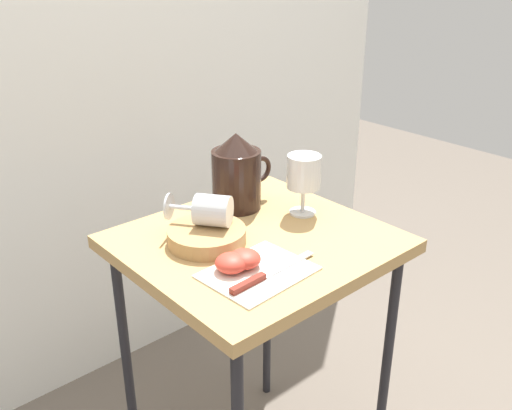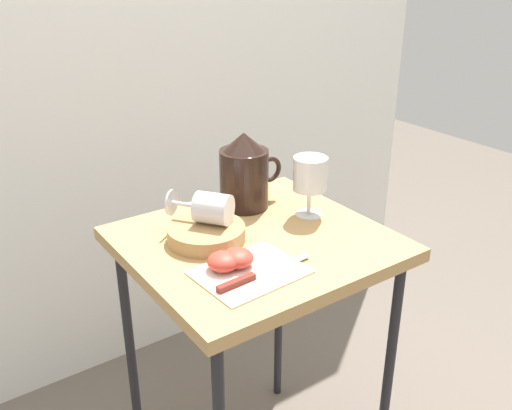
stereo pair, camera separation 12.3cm
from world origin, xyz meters
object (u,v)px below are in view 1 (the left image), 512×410
Objects in this scene: pitcher at (237,178)px; knife at (261,277)px; wine_glass_tipped_near at (210,210)px; apple_half_right at (245,259)px; table at (256,266)px; wine_glass_upright at (304,175)px; basket_tray at (207,236)px; apple_half_left at (231,263)px.

knife is at bearing -121.99° from pitcher.
wine_glass_tipped_near reaches higher than apple_half_right.
knife is (-0.11, -0.14, 0.08)m from table.
wine_glass_upright reaches higher than knife.
wine_glass_tipped_near is at bearing 26.83° from basket_tray.
table is at bearing -115.73° from pitcher.
knife is at bearing -96.52° from apple_half_right.
apple_half_right is 0.29× the size of knife.
pitcher is (0.08, 0.16, 0.15)m from table.
basket_tray is 0.19m from knife.
table is 4.79× the size of wine_glass_tipped_near.
table is 4.93× the size of wine_glass_upright.
basket_tray is (-0.10, 0.05, 0.09)m from table.
basket_tray is 0.14m from apple_half_left.
wine_glass_tipped_near is at bearing 141.63° from table.
wine_glass_tipped_near reaches higher than apple_half_left.
table is 11.18× the size of apple_half_right.
apple_half_right is 0.06m from knife.
wine_glass_tipped_near is at bearing -148.25° from pitcher.
basket_tray is 1.13× the size of wine_glass_tipped_near.
basket_tray is 0.76× the size of knife.
apple_half_left is 0.07m from knife.
apple_half_right reaches higher than basket_tray.
wine_glass_upright is (0.10, -0.13, 0.02)m from pitcher.
wine_glass_tipped_near is (-0.15, -0.09, -0.01)m from pitcher.
apple_half_right is at bearing -100.45° from wine_glass_tipped_near.
apple_half_left is (-0.04, -0.13, 0.00)m from basket_tray.
apple_half_left is 1.00× the size of apple_half_right.
wine_glass_upright is at bearing 7.61° from table.
basket_tray is 0.14m from apple_half_right.
wine_glass_upright is at bearing 21.30° from apple_half_right.
pitcher is 1.26× the size of wine_glass_tipped_near.
apple_half_left is at bearing -161.46° from wine_glass_upright.
wine_glass_upright reaches higher than apple_half_right.
knife is at bearing -128.00° from table.
pitcher reaches higher than apple_half_right.
pitcher is at bearing 53.22° from apple_half_right.
apple_half_right is (-0.01, -0.14, 0.00)m from basket_tray.
table is at bearing 52.00° from knife.
apple_half_right is at bearing -93.13° from basket_tray.
wine_glass_upright is at bearing -54.46° from pitcher.
knife is (-0.28, -0.16, -0.09)m from wine_glass_upright.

